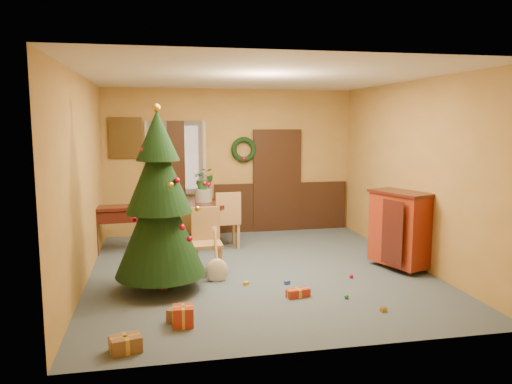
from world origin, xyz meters
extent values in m
plane|color=#3C4957|center=(0.00, 0.00, 0.00)|extent=(5.50, 5.50, 0.00)
plane|color=silver|center=(0.00, 0.00, 2.90)|extent=(5.50, 5.50, 0.00)
plane|color=olive|center=(0.00, 2.75, 1.45)|extent=(5.00, 0.00, 5.00)
plane|color=olive|center=(0.00, -2.75, 1.45)|extent=(5.00, 0.00, 5.00)
plane|color=olive|center=(-2.50, 0.00, 1.45)|extent=(0.00, 5.50, 5.50)
plane|color=olive|center=(2.50, 0.00, 1.45)|extent=(0.00, 5.50, 5.50)
cube|color=black|center=(1.05, 2.71, 0.50)|extent=(2.80, 0.06, 1.00)
cube|color=black|center=(0.95, 2.70, 1.05)|extent=(1.00, 0.08, 2.10)
cube|color=white|center=(0.95, 2.73, 1.00)|extent=(0.80, 0.03, 1.90)
cube|color=black|center=(-1.10, 2.70, 1.55)|extent=(1.05, 0.08, 1.45)
cube|color=white|center=(-1.10, 2.73, 1.55)|extent=(0.88, 0.03, 1.25)
cube|color=white|center=(-1.48, 2.65, 1.55)|extent=(0.42, 0.02, 1.45)
cube|color=white|center=(-0.72, 2.65, 1.55)|extent=(0.42, 0.02, 1.45)
torus|color=black|center=(0.25, 2.67, 1.70)|extent=(0.51, 0.11, 0.51)
cube|color=#4C3819|center=(-2.05, 2.71, 1.95)|extent=(0.62, 0.05, 0.78)
cube|color=gray|center=(-2.05, 2.74, 1.95)|extent=(0.48, 0.02, 0.62)
cylinder|color=black|center=(-0.66, 1.77, 0.78)|extent=(1.18, 1.18, 0.06)
cylinder|color=black|center=(-0.66, 1.77, 0.72)|extent=(1.05, 1.05, 0.04)
cylinder|color=black|center=(-0.66, 1.77, 0.40)|extent=(0.19, 0.19, 0.65)
cylinder|color=black|center=(-0.66, 1.77, 0.05)|extent=(0.63, 0.63, 0.11)
cylinder|color=slate|center=(-0.66, 1.77, 0.93)|extent=(0.32, 0.32, 0.23)
imported|color=#1E4C23|center=(-0.66, 1.77, 1.23)|extent=(0.34, 0.30, 0.38)
cube|color=#99673D|center=(-0.78, -0.04, 0.46)|extent=(0.43, 0.43, 0.05)
cube|color=#99673D|center=(-0.78, 0.15, 0.73)|extent=(0.43, 0.05, 0.51)
cube|color=#99673D|center=(-0.61, 0.13, 0.22)|extent=(0.05, 0.05, 0.44)
cube|color=#99673D|center=(-0.96, 0.13, 0.22)|extent=(0.05, 0.05, 0.44)
cube|color=#99673D|center=(-0.61, -0.21, 0.22)|extent=(0.05, 0.05, 0.44)
cube|color=#99673D|center=(-0.95, -0.22, 0.22)|extent=(0.05, 0.05, 0.44)
cube|color=#99673D|center=(-0.28, 1.51, 0.48)|extent=(0.48, 0.48, 0.05)
cube|color=#99673D|center=(-0.27, 1.31, 0.77)|extent=(0.45, 0.08, 0.53)
cube|color=#99673D|center=(-0.45, 1.31, 0.23)|extent=(0.05, 0.05, 0.46)
cube|color=#99673D|center=(-0.09, 1.34, 0.23)|extent=(0.05, 0.05, 0.46)
cube|color=#99673D|center=(-0.47, 1.68, 0.23)|extent=(0.05, 0.05, 0.46)
cube|color=#99673D|center=(-0.11, 1.70, 0.23)|extent=(0.05, 0.05, 0.46)
cylinder|color=black|center=(-0.56, 2.08, 0.40)|extent=(0.10, 0.10, 0.80)
cylinder|color=black|center=(-0.56, 2.08, 0.81)|extent=(0.32, 0.32, 0.03)
imported|color=#19471E|center=(-0.56, 2.08, 1.05)|extent=(0.29, 0.25, 0.45)
cylinder|color=#382111|center=(-1.46, -0.61, 0.13)|extent=(0.15, 0.15, 0.26)
cone|color=black|center=(-1.46, -0.61, 0.93)|extent=(1.20, 1.20, 1.42)
cone|color=black|center=(-1.46, -0.61, 1.59)|extent=(0.88, 0.88, 1.04)
cone|color=black|center=(-1.46, -0.61, 2.08)|extent=(0.57, 0.57, 0.66)
sphere|color=gold|center=(-1.46, -0.61, 2.43)|extent=(0.11, 0.11, 0.11)
cube|color=black|center=(-2.14, 1.55, 0.78)|extent=(0.94, 0.51, 0.05)
cube|color=black|center=(-2.14, 1.55, 0.64)|extent=(0.88, 0.46, 0.19)
cube|color=black|center=(-2.52, 1.55, 0.37)|extent=(0.07, 0.32, 0.75)
cube|color=black|center=(-1.75, 1.55, 0.37)|extent=(0.07, 0.32, 0.75)
cube|color=#62150B|center=(2.15, -0.32, 0.62)|extent=(0.73, 0.99, 1.10)
cube|color=black|center=(2.15, -0.32, 1.18)|extent=(0.80, 1.06, 0.04)
cylinder|color=black|center=(2.15, -0.69, 0.04)|extent=(0.06, 0.06, 0.08)
cylinder|color=black|center=(2.15, 0.05, 0.04)|extent=(0.06, 0.06, 0.08)
cube|color=brown|center=(-1.84, -2.40, 0.08)|extent=(0.34, 0.29, 0.16)
cube|color=gold|center=(-1.84, -2.40, 0.08)|extent=(0.30, 0.11, 0.16)
cube|color=gold|center=(-1.84, -2.40, 0.08)|extent=(0.10, 0.22, 0.16)
cube|color=#A22A15|center=(-1.24, -1.87, 0.11)|extent=(0.23, 0.23, 0.22)
cube|color=gold|center=(-1.24, -1.87, 0.11)|extent=(0.23, 0.04, 0.23)
cube|color=gold|center=(-1.24, -1.87, 0.11)|extent=(0.04, 0.23, 0.23)
cube|color=brown|center=(-1.27, -1.71, 0.07)|extent=(0.32, 0.34, 0.15)
cube|color=gold|center=(-1.27, -1.71, 0.07)|extent=(0.19, 0.24, 0.15)
cube|color=gold|center=(-1.27, -1.71, 0.07)|extent=(0.18, 0.15, 0.15)
cube|color=#A22A15|center=(0.27, -1.24, 0.05)|extent=(0.32, 0.19, 0.11)
cube|color=gold|center=(0.27, -1.24, 0.05)|extent=(0.31, 0.08, 0.11)
cube|color=gold|center=(0.27, -1.24, 0.05)|extent=(0.07, 0.13, 0.11)
cube|color=#2A4AB8|center=(0.26, -0.72, 0.03)|extent=(0.09, 0.08, 0.05)
sphere|color=#227D2C|center=(0.86, -1.43, 0.03)|extent=(0.06, 0.06, 0.06)
cube|color=gold|center=(-0.30, -0.65, 0.03)|extent=(0.09, 0.09, 0.05)
sphere|color=#B40C27|center=(1.25, -0.64, 0.03)|extent=(0.06, 0.06, 0.06)
cube|color=gold|center=(1.13, -1.93, 0.03)|extent=(0.09, 0.08, 0.05)
camera|label=1|loc=(-1.49, -7.23, 2.26)|focal=35.00mm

